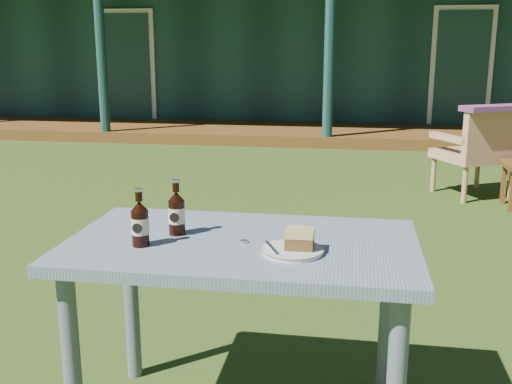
% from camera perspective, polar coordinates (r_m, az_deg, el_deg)
% --- Properties ---
extents(ground, '(80.00, 80.00, 0.00)m').
position_cam_1_polar(ground, '(3.80, 3.20, -7.50)').
color(ground, '#334916').
extents(pavilion, '(15.80, 8.30, 3.45)m').
position_cam_1_polar(pavilion, '(12.92, 7.94, 14.55)').
color(pavilion, '#163A36').
rests_on(pavilion, ground).
extents(cafe_table, '(1.20, 0.70, 0.72)m').
position_cam_1_polar(cafe_table, '(2.10, -1.34, -7.27)').
color(cafe_table, slate).
rests_on(cafe_table, ground).
extents(plate, '(0.20, 0.20, 0.01)m').
position_cam_1_polar(plate, '(1.94, 3.48, -5.57)').
color(plate, silver).
rests_on(plate, cafe_table).
extents(cake_slice, '(0.09, 0.09, 0.06)m').
position_cam_1_polar(cake_slice, '(1.94, 4.18, -4.42)').
color(cake_slice, '#513A1A').
rests_on(cake_slice, plate).
extents(fork, '(0.07, 0.13, 0.00)m').
position_cam_1_polar(fork, '(1.94, 1.53, -5.35)').
color(fork, silver).
rests_on(fork, plate).
extents(cola_bottle_near, '(0.06, 0.06, 0.20)m').
position_cam_1_polar(cola_bottle_near, '(2.12, -7.57, -1.96)').
color(cola_bottle_near, black).
rests_on(cola_bottle_near, cafe_table).
extents(cola_bottle_far, '(0.06, 0.06, 0.20)m').
position_cam_1_polar(cola_bottle_far, '(2.02, -10.99, -2.93)').
color(cola_bottle_far, black).
rests_on(cola_bottle_far, cafe_table).
extents(bottle_cap, '(0.03, 0.03, 0.01)m').
position_cam_1_polar(bottle_cap, '(2.04, -1.17, -4.74)').
color(bottle_cap, silver).
rests_on(bottle_cap, cafe_table).
extents(armchair_left, '(0.80, 0.79, 0.82)m').
position_cam_1_polar(armchair_left, '(5.91, 20.54, 3.93)').
color(armchair_left, tan).
rests_on(armchair_left, ground).
extents(floral_throw, '(0.66, 0.48, 0.05)m').
position_cam_1_polar(floral_throw, '(5.73, 21.89, 7.43)').
color(floral_throw, '#6B365D').
rests_on(floral_throw, armchair_left).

